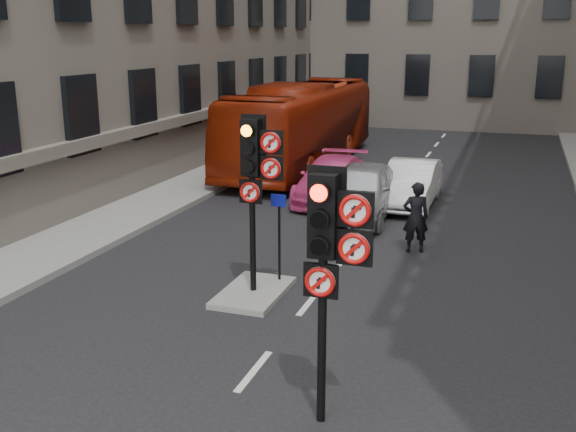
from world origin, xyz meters
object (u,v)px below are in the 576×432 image
Objects in this scene: car_pink at (332,179)px; info_sign at (279,225)px; car_silver at (361,191)px; motorcyclist at (416,217)px; motorcycle at (354,220)px; bus_red at (302,125)px; car_white at (411,183)px; signal_near at (330,244)px; signal_far at (256,166)px.

car_pink is 2.45× the size of info_sign.
car_silver is 2.64× the size of motorcyclist.
bus_red is at bearing 109.36° from motorcycle.
car_silver is 1.12× the size of car_white.
car_white is at bearing 93.73° from signal_near.
motorcyclist is (0.00, 7.94, -1.70)m from signal_near.
info_sign is (-0.70, -3.88, 0.86)m from motorcycle.
info_sign is at bearing -94.28° from car_silver.
signal_near reaches higher than motorcyclist.
car_silver is (-1.98, 10.72, -1.79)m from signal_near.
car_silver is at bearing 91.84° from motorcycle.
car_pink is at bearing 98.43° from info_sign.
car_white is 2.53m from car_pink.
car_silver is at bearing -59.45° from bus_red.
signal_far is 5.22m from motorcycle.
car_silver is (0.62, 6.72, -1.91)m from signal_far.
signal_near is at bearing -56.98° from signal_far.
signal_far reaches higher than bus_red.
car_white is 2.36× the size of motorcyclist.
motorcycle is (0.91, 4.63, -2.23)m from signal_far.
info_sign is at bearing 33.05° from motorcyclist.
signal_near is 13.11m from car_pink.
motorcycle is (-1.69, 8.63, -2.11)m from signal_near.
signal_far is at bearing -104.73° from info_sign.
signal_far is 0.77× the size of car_silver.
signal_near is 9.04m from motorcycle.
signal_near reaches higher than car_white.
car_pink is 2.61× the size of motorcyclist.
bus_red is at bearing 114.19° from car_pink.
bus_red is at bearing 108.78° from signal_near.
motorcyclist is (1.99, -2.78, 0.09)m from car_silver.
signal_far reaches higher than signal_near.
car_white is (1.16, 1.93, -0.11)m from car_silver.
car_white reaches higher than motorcycle.
car_pink is at bearing -177.03° from car_white.
signal_near is 2.27× the size of motorcycle.
signal_near reaches higher than car_pink.
bus_red is (-3.39, 13.61, -1.03)m from signal_far.
car_silver is at bearing 87.52° from info_sign.
signal_far is 2.03× the size of motorcyclist.
signal_far is (-2.60, 4.00, 0.12)m from signal_near.
signal_far is at bearing -88.21° from car_pink.
signal_far is at bearing -95.67° from car_silver.
car_white is 2.64× the size of motorcycle.
car_white reaches higher than car_pink.
signal_far is at bearing 123.02° from signal_near.
motorcycle is at bearing -42.35° from motorcyclist.
signal_near is at bearing -85.15° from motorcycle.
car_pink is 5.69m from motorcyclist.
signal_near is 0.78× the size of car_pink.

